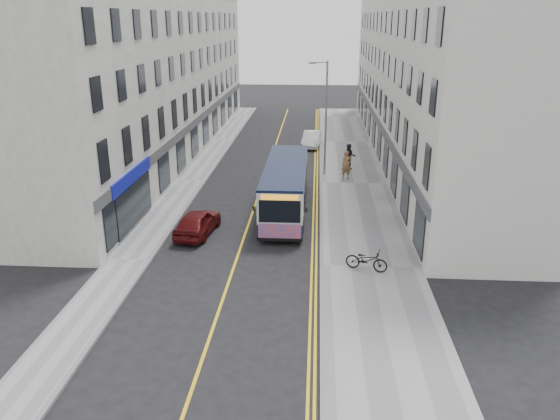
# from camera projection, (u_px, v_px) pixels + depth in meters

# --- Properties ---
(ground) EXTENTS (140.00, 140.00, 0.00)m
(ground) POSITION_uv_depth(u_px,v_px,m) (238.00, 254.00, 26.23)
(ground) COLOR black
(ground) RESTS_ON ground
(pavement_east) EXTENTS (4.50, 64.00, 0.12)m
(pavement_east) POSITION_uv_depth(u_px,v_px,m) (354.00, 184.00, 37.09)
(pavement_east) COLOR gray
(pavement_east) RESTS_ON ground
(pavement_west) EXTENTS (2.00, 64.00, 0.12)m
(pavement_west) POSITION_uv_depth(u_px,v_px,m) (191.00, 180.00, 37.81)
(pavement_west) COLOR gray
(pavement_west) RESTS_ON ground
(kerb_east) EXTENTS (0.18, 64.00, 0.13)m
(kerb_east) POSITION_uv_depth(u_px,v_px,m) (321.00, 183.00, 37.24)
(kerb_east) COLOR slate
(kerb_east) RESTS_ON ground
(kerb_west) EXTENTS (0.18, 64.00, 0.13)m
(kerb_west) POSITION_uv_depth(u_px,v_px,m) (205.00, 181.00, 37.75)
(kerb_west) COLOR slate
(kerb_west) RESTS_ON ground
(road_centre_line) EXTENTS (0.12, 64.00, 0.01)m
(road_centre_line) POSITION_uv_depth(u_px,v_px,m) (263.00, 183.00, 37.51)
(road_centre_line) COLOR yellow
(road_centre_line) RESTS_ON ground
(road_dbl_yellow_inner) EXTENTS (0.10, 64.00, 0.01)m
(road_dbl_yellow_inner) POSITION_uv_depth(u_px,v_px,m) (314.00, 184.00, 37.29)
(road_dbl_yellow_inner) COLOR yellow
(road_dbl_yellow_inner) RESTS_ON ground
(road_dbl_yellow_outer) EXTENTS (0.10, 64.00, 0.01)m
(road_dbl_yellow_outer) POSITION_uv_depth(u_px,v_px,m) (317.00, 184.00, 37.27)
(road_dbl_yellow_outer) COLOR yellow
(road_dbl_yellow_outer) RESTS_ON ground
(terrace_east) EXTENTS (6.00, 46.00, 13.00)m
(terrace_east) POSITION_uv_depth(u_px,v_px,m) (418.00, 74.00, 43.07)
(terrace_east) COLOR silver
(terrace_east) RESTS_ON ground
(terrace_west) EXTENTS (6.00, 46.00, 13.00)m
(terrace_west) POSITION_uv_depth(u_px,v_px,m) (163.00, 73.00, 44.39)
(terrace_west) COLOR silver
(terrace_west) RESTS_ON ground
(streetlamp) EXTENTS (1.32, 0.18, 8.00)m
(streetlamp) POSITION_uv_depth(u_px,v_px,m) (325.00, 115.00, 37.67)
(streetlamp) COLOR gray
(streetlamp) RESTS_ON ground
(city_bus) EXTENTS (2.34, 9.98, 2.90)m
(city_bus) POSITION_uv_depth(u_px,v_px,m) (286.00, 187.00, 31.22)
(city_bus) COLOR black
(city_bus) RESTS_ON ground
(bicycle) EXTENTS (1.99, 1.21, 0.99)m
(bicycle) POSITION_uv_depth(u_px,v_px,m) (367.00, 260.00, 24.12)
(bicycle) COLOR black
(bicycle) RESTS_ON pavement_east
(pedestrian_near) EXTENTS (0.83, 0.65, 2.01)m
(pedestrian_near) POSITION_uv_depth(u_px,v_px,m) (346.00, 165.00, 37.63)
(pedestrian_near) COLOR olive
(pedestrian_near) RESTS_ON pavement_east
(pedestrian_far) EXTENTS (0.92, 0.72, 1.89)m
(pedestrian_far) POSITION_uv_depth(u_px,v_px,m) (349.00, 157.00, 40.12)
(pedestrian_far) COLOR black
(pedestrian_far) RESTS_ON pavement_east
(car_white) EXTENTS (1.80, 4.15, 1.33)m
(car_white) POSITION_uv_depth(u_px,v_px,m) (312.00, 139.00, 47.78)
(car_white) COLOR silver
(car_white) RESTS_ON ground
(car_maroon) EXTENTS (2.07, 4.11, 1.34)m
(car_maroon) POSITION_uv_depth(u_px,v_px,m) (198.00, 222.00, 28.39)
(car_maroon) COLOR #4F0D0E
(car_maroon) RESTS_ON ground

